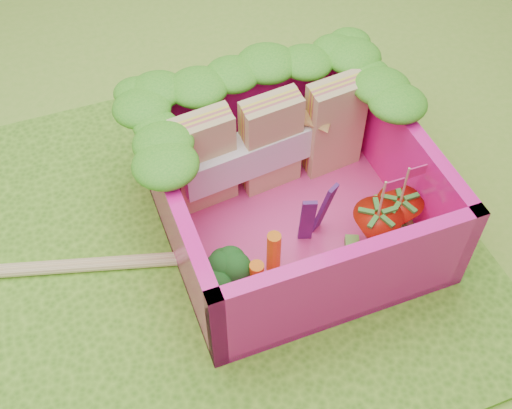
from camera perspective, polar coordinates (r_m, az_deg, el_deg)
The scene contains 13 objects.
ground at distance 3.43m, azimuth -3.44°, elevation -3.32°, with size 14.00×14.00×0.00m, color #81BC35.
placemat at distance 3.42m, azimuth -3.45°, elevation -3.17°, with size 2.60×2.60×0.03m, color #4F8F20.
bento_floor at distance 3.45m, azimuth 3.12°, elevation -1.49°, with size 1.30×1.30×0.05m, color #DF3883.
bento_box at distance 3.26m, azimuth 3.30°, elevation 1.25°, with size 1.30×1.30×0.55m.
lettuce_ruffle at distance 3.34m, azimuth 0.35°, elevation 10.73°, with size 1.43×0.83×0.11m.
sandwich_stack at distance 3.41m, azimuth 1.41°, elevation 5.50°, with size 1.08×0.28×0.57m.
broccoli at distance 3.01m, azimuth -3.34°, elevation -6.16°, with size 0.34×0.34×0.24m.
carrot_sticks at distance 3.08m, azimuth 0.86°, elevation -5.48°, with size 0.20×0.19×0.26m.
purple_wedges at distance 3.21m, azimuth 5.32°, elevation -0.89°, with size 0.18×0.09×0.38m.
strawberry_left at distance 3.27m, azimuth 10.52°, elevation -2.21°, with size 0.25×0.25×0.49m.
strawberry_right at distance 3.35m, azimuth 12.41°, elevation -0.93°, with size 0.24×0.24×0.48m.
snap_peas at distance 3.40m, azimuth 10.89°, elevation -2.23°, with size 0.58×0.59×0.05m.
chopsticks at distance 3.45m, azimuth -18.99°, elevation -5.39°, with size 2.17×0.67×0.05m.
Camera 1 is at (-0.54, -1.99, 2.75)m, focal length 45.00 mm.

